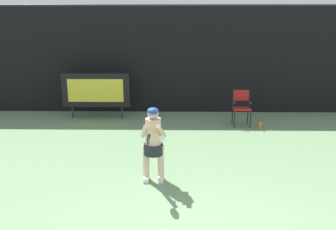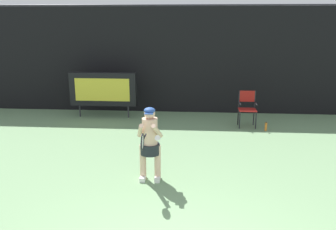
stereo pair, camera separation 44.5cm
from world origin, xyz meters
name	(u,v)px [view 1 (the left image)]	position (x,y,z in m)	size (l,w,h in m)	color
backdrop_screen	(182,60)	(0.00, 8.50, 1.81)	(18.00, 0.12, 3.66)	black
scoreboard	(96,90)	(-2.82, 7.56, 0.95)	(2.20, 0.21, 1.50)	black
umpire_chair	(241,106)	(1.80, 6.87, 0.62)	(0.52, 0.44, 1.08)	black
water_bottle	(260,125)	(2.31, 6.45, 0.12)	(0.07, 0.07, 0.27)	orange
tennis_player	(153,141)	(-0.68, 2.92, 0.84)	(0.53, 0.59, 1.52)	white
tennis_racket	(148,142)	(-0.73, 2.27, 1.06)	(0.03, 0.60, 0.31)	black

